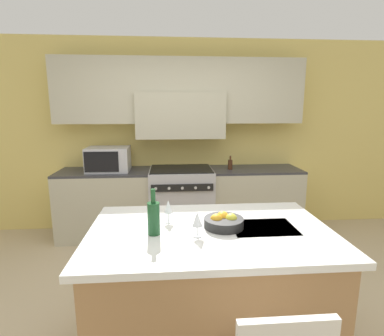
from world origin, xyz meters
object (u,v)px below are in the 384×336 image
object	(u,v)px
wine_bottle	(154,217)
wine_glass_far	(168,207)
range_stove	(181,202)
fruit_bowl	(224,221)
oil_bottle_on_counter	(230,164)
wine_glass_near	(197,220)
microwave	(108,159)

from	to	relation	value
wine_bottle	wine_glass_far	distance (m)	0.23
range_stove	fruit_bowl	size ratio (longest dim) A/B	3.42
range_stove	fruit_bowl	xyz separation A→B (m)	(0.21, -2.04, 0.50)
range_stove	wine_bottle	xyz separation A→B (m)	(-0.27, -2.13, 0.58)
range_stove	oil_bottle_on_counter	distance (m)	0.85
wine_glass_far	fruit_bowl	distance (m)	0.41
range_stove	wine_glass_near	world-z (taller)	wine_glass_near
wine_bottle	oil_bottle_on_counter	size ratio (longest dim) A/B	1.65
microwave	oil_bottle_on_counter	distance (m)	1.65
range_stove	wine_glass_far	xyz separation A→B (m)	(-0.17, -1.92, 0.58)
wine_bottle	wine_glass_far	size ratio (longest dim) A/B	1.87
wine_bottle	wine_glass_far	xyz separation A→B (m)	(0.10, 0.21, -0.01)
wine_glass_near	range_stove	bearing A→B (deg)	90.33
oil_bottle_on_counter	microwave	bearing A→B (deg)	178.96
range_stove	microwave	xyz separation A→B (m)	(-0.97, 0.02, 0.61)
wine_bottle	oil_bottle_on_counter	distance (m)	2.32
wine_glass_near	oil_bottle_on_counter	size ratio (longest dim) A/B	0.88
wine_glass_near	oil_bottle_on_counter	world-z (taller)	oil_bottle_on_counter
range_stove	oil_bottle_on_counter	xyz separation A→B (m)	(0.68, -0.01, 0.52)
range_stove	wine_glass_near	bearing A→B (deg)	-89.67
microwave	wine_bottle	world-z (taller)	wine_bottle
wine_glass_far	fruit_bowl	bearing A→B (deg)	-17.04
microwave	wine_bottle	bearing A→B (deg)	-71.91
range_stove	fruit_bowl	world-z (taller)	fruit_bowl
range_stove	wine_bottle	size ratio (longest dim) A/B	3.06
wine_glass_far	fruit_bowl	world-z (taller)	wine_glass_far
wine_bottle	wine_glass_far	bearing A→B (deg)	65.13
microwave	wine_bottle	xyz separation A→B (m)	(0.70, -2.15, -0.03)
microwave	wine_bottle	distance (m)	2.26
microwave	oil_bottle_on_counter	bearing A→B (deg)	-1.04
wine_glass_near	fruit_bowl	world-z (taller)	wine_glass_near
range_stove	oil_bottle_on_counter	world-z (taller)	oil_bottle_on_counter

